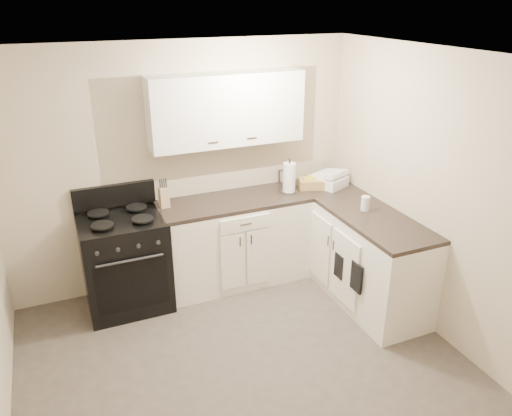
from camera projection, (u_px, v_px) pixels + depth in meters
name	position (u px, v px, depth m)	size (l,w,h in m)	color
floor	(252.00, 378.00, 4.06)	(3.60, 3.60, 0.00)	#473F38
ceiling	(251.00, 61.00, 3.07)	(3.60, 3.60, 0.00)	white
wall_back	(184.00, 168.00, 5.09)	(3.60, 3.60, 0.00)	beige
wall_right	(448.00, 203.00, 4.21)	(3.60, 3.60, 0.00)	beige
base_cabinets_back	(235.00, 242.00, 5.30)	(1.55, 0.60, 0.90)	white
base_cabinets_right	(354.00, 250.00, 5.14)	(0.60, 1.90, 0.90)	white
countertop_back	(234.00, 201.00, 5.12)	(1.55, 0.60, 0.04)	black
countertop_right	(358.00, 208.00, 4.95)	(0.60, 1.90, 0.04)	black
upper_cabinets	(227.00, 109.00, 4.88)	(1.55, 0.30, 0.70)	white
stove	(126.00, 263.00, 4.86)	(0.79, 0.68, 0.96)	black
knife_block	(164.00, 197.00, 4.89)	(0.09, 0.08, 0.20)	tan
paper_towel	(289.00, 178.00, 5.25)	(0.13, 0.13, 0.32)	white
picture_frame	(284.00, 176.00, 5.55)	(0.12, 0.02, 0.15)	black
wicker_basket	(313.00, 183.00, 5.41)	(0.30, 0.20, 0.10)	#A7864F
countertop_grill	(330.00, 181.00, 5.44)	(0.30, 0.28, 0.11)	white
glass_jar	(365.00, 203.00, 4.83)	(0.09, 0.09, 0.14)	silver
oven_mitt_near	(356.00, 277.00, 4.57)	(0.02, 0.16, 0.28)	black
oven_mitt_far	(339.00, 266.00, 4.83)	(0.02, 0.14, 0.25)	black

